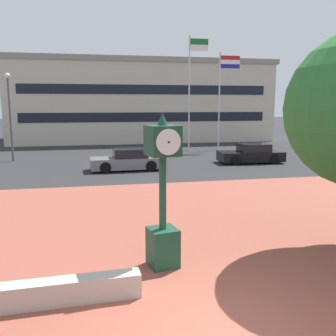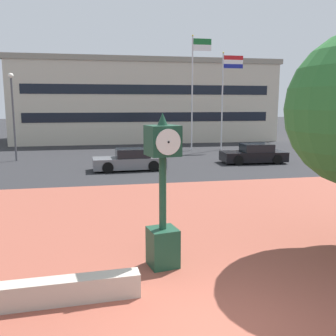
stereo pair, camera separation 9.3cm
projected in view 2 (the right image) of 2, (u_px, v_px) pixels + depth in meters
ground_plane at (219, 334)px, 6.52m from camera, size 200.00×200.00×0.00m
plaza_brick_paving at (170, 245)px, 10.62m from camera, size 44.00×16.48×0.01m
planter_wall at (59, 291)px, 7.48m from camera, size 3.22×0.55×0.50m
street_clock at (163, 197)px, 8.97m from camera, size 0.82×0.85×3.71m
car_street_near at (254, 154)px, 25.27m from camera, size 4.32×2.03×1.28m
car_street_mid at (130, 160)px, 22.54m from camera, size 4.32×1.90×1.28m
flagpole_primary at (194, 84)px, 31.17m from camera, size 1.65×0.14×9.41m
flagpole_secondary at (225, 91)px, 31.78m from camera, size 1.82×0.14×8.14m
civic_building at (144, 101)px, 41.70m from camera, size 27.18×10.92×8.38m
street_lamp_post at (13, 107)px, 25.67m from camera, size 0.36×0.36×5.95m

